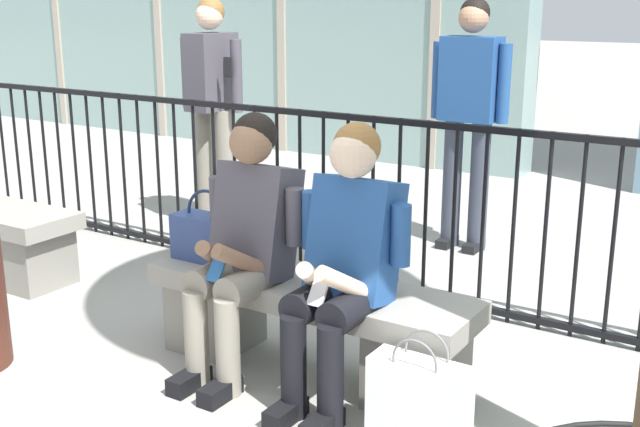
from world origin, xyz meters
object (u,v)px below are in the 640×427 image
at_px(shopping_bag, 419,405).
at_px(seated_person_with_phone, 244,237).
at_px(seated_person_companion, 344,257).
at_px(bystander_further_back, 469,106).
at_px(handbag_on_bench, 209,237).
at_px(stone_bench, 308,318).
at_px(bystander_at_railing, 212,96).

bearing_deg(shopping_bag, seated_person_with_phone, 168.24).
distance_m(seated_person_companion, bystander_further_back, 2.40).
relative_size(seated_person_companion, bystander_further_back, 0.71).
distance_m(seated_person_with_phone, handbag_on_bench, 0.35).
height_order(stone_bench, seated_person_with_phone, seated_person_with_phone).
distance_m(shopping_bag, bystander_further_back, 2.81).
height_order(seated_person_companion, bystander_at_railing, bystander_at_railing).
relative_size(stone_bench, bystander_further_back, 0.94).
distance_m(stone_bench, seated_person_companion, 0.48).
bearing_deg(seated_person_with_phone, seated_person_companion, 0.00).
bearing_deg(seated_person_with_phone, bystander_further_back, 87.01).
relative_size(seated_person_with_phone, seated_person_companion, 1.00).
bearing_deg(handbag_on_bench, seated_person_companion, -7.99).
distance_m(stone_bench, shopping_bag, 0.81).
bearing_deg(bystander_further_back, stone_bench, -86.29).
xyz_separation_m(stone_bench, shopping_bag, (0.73, -0.34, -0.08)).
xyz_separation_m(seated_person_companion, bystander_further_back, (-0.41, 2.33, 0.35)).
xyz_separation_m(shopping_bag, bystander_further_back, (-0.87, 2.54, 0.81)).
bearing_deg(handbag_on_bench, stone_bench, 0.99).
xyz_separation_m(seated_person_with_phone, bystander_further_back, (0.12, 2.33, 0.35)).
bearing_deg(bystander_at_railing, handbag_on_bench, -50.87).
relative_size(stone_bench, seated_person_companion, 1.32).
xyz_separation_m(stone_bench, bystander_further_back, (-0.14, 2.21, 0.73)).
bearing_deg(seated_person_with_phone, handbag_on_bench, 159.35).
distance_m(seated_person_with_phone, bystander_further_back, 2.36).
height_order(stone_bench, shopping_bag, shopping_bag).
bearing_deg(bystander_further_back, shopping_bag, -71.04).
bearing_deg(stone_bench, seated_person_with_phone, -154.11).
distance_m(stone_bench, bystander_at_railing, 2.68).
height_order(shopping_bag, bystander_further_back, bystander_further_back).
bearing_deg(bystander_at_railing, stone_bench, -40.67).
bearing_deg(seated_person_with_phone, bystander_at_railing, 133.06).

